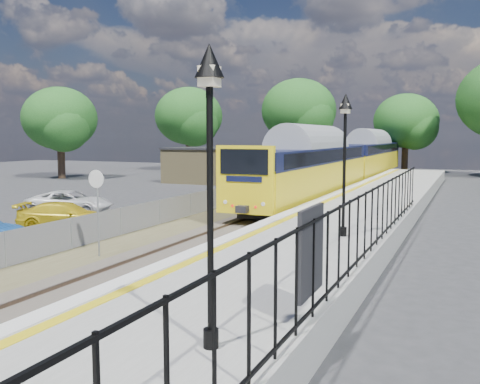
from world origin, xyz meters
The scene contains 14 objects.
ground centered at (0.00, 0.00, 0.00)m, with size 120.00×120.00×0.00m, color #2D2D30.
track_bed centered at (-0.47, 9.67, 0.09)m, with size 5.90×80.00×0.29m.
platform centered at (4.20, 8.00, 0.45)m, with size 5.00×70.00×0.90m, color gray.
platform_edge centered at (2.14, 8.00, 0.90)m, with size 0.90×70.00×0.01m.
victorian_lamp_south centered at (5.50, -4.00, 4.30)m, with size 0.44×0.44×4.60m.
victorian_lamp_north centered at (5.30, 6.00, 4.30)m, with size 0.44×0.44×4.60m.
palisade_fence centered at (6.55, 2.24, 1.84)m, with size 0.12×26.00×2.00m.
wire_fence centered at (-4.20, 12.00, 0.60)m, with size 0.06×52.00×1.20m.
outbuilding centered at (-10.91, 31.21, 1.52)m, with size 10.80×10.10×3.12m.
tree_line centered at (1.40, 42.00, 6.61)m, with size 56.80×43.80×11.88m.
train centered at (0.00, 30.67, 2.34)m, with size 2.82×40.83×3.51m.
speed_sign centered at (-2.50, 3.38, 2.08)m, with size 0.61×0.10×3.02m.
car_yellow centered at (-7.45, 7.35, 0.61)m, with size 1.70×4.18×1.21m, color gold.
car_white centered at (-10.57, 11.21, 0.62)m, with size 2.07×4.48×1.25m, color silver.
Camera 1 is at (9.09, -11.11, 4.15)m, focal length 40.00 mm.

